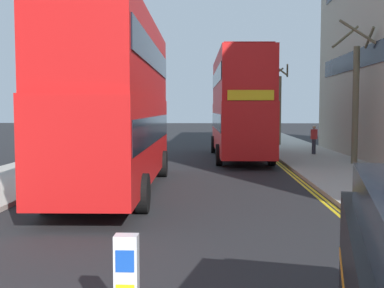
{
  "coord_description": "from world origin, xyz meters",
  "views": [
    {
      "loc": [
        1.01,
        -1.22,
        2.7
      ],
      "look_at": [
        0.5,
        11.0,
        1.8
      ],
      "focal_mm": 44.68,
      "sensor_mm": 36.0,
      "label": 1
    }
  ],
  "objects_px": {
    "keep_left_bollard": "(127,285)",
    "double_decker_bus_oncoming": "(239,103)",
    "pedestrian_far": "(314,139)",
    "double_decker_bus_away": "(116,99)"
  },
  "relations": [
    {
      "from": "pedestrian_far",
      "to": "keep_left_bollard",
      "type": "bearing_deg",
      "value": -107.34
    },
    {
      "from": "double_decker_bus_away",
      "to": "pedestrian_far",
      "type": "bearing_deg",
      "value": 53.11
    },
    {
      "from": "double_decker_bus_oncoming",
      "to": "pedestrian_far",
      "type": "xyz_separation_m",
      "value": [
        4.33,
        1.32,
        -2.04
      ]
    },
    {
      "from": "double_decker_bus_oncoming",
      "to": "double_decker_bus_away",
      "type": "bearing_deg",
      "value": -113.46
    },
    {
      "from": "double_decker_bus_oncoming",
      "to": "pedestrian_far",
      "type": "bearing_deg",
      "value": 16.91
    },
    {
      "from": "double_decker_bus_away",
      "to": "pedestrian_far",
      "type": "relative_size",
      "value": 6.7
    },
    {
      "from": "keep_left_bollard",
      "to": "double_decker_bus_oncoming",
      "type": "height_order",
      "value": "double_decker_bus_oncoming"
    },
    {
      "from": "double_decker_bus_away",
      "to": "pedestrian_far",
      "type": "height_order",
      "value": "double_decker_bus_away"
    },
    {
      "from": "keep_left_bollard",
      "to": "double_decker_bus_away",
      "type": "xyz_separation_m",
      "value": [
        -2.1,
        9.95,
        2.42
      ]
    },
    {
      "from": "keep_left_bollard",
      "to": "double_decker_bus_oncoming",
      "type": "relative_size",
      "value": 0.1
    }
  ]
}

